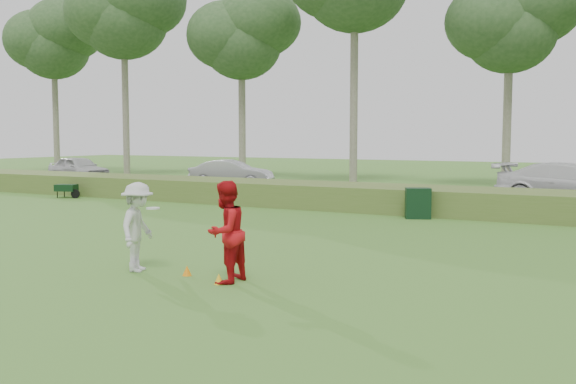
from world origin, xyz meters
The scene contains 16 objects.
ground centered at (0.00, 0.00, 0.00)m, with size 120.00×120.00×0.00m, color #397025.
reed_strip centered at (0.00, 12.00, 0.45)m, with size 80.00×3.00×0.90m, color #4B6729.
park_road centered at (0.00, 17.00, 0.03)m, with size 80.00×6.00×0.06m, color #2D2D2D.
tree_0 centered at (-30.00, 23.50, 9.72)m, with size 6.76×6.76×13.00m.
tree_1 centered at (-22.00, 22.20, 10.85)m, with size 7.54×7.54×14.50m.
tree_2 centered at (-14.00, 24.00, 8.97)m, with size 6.50×6.50×12.00m.
tree_4 centered at (2.00, 24.50, 8.59)m, with size 6.24×6.24×11.50m.
player_white centered at (-0.97, -0.64, 0.91)m, with size 1.04×1.33×1.81m.
player_red centered at (1.17, -0.65, 0.96)m, with size 0.93×0.73×1.92m, color red.
cone_orange centered at (0.16, -0.52, 0.10)m, with size 0.18×0.18×0.20m, color orange.
cone_yellow centered at (1.13, -0.83, 0.10)m, with size 0.18×0.18×0.20m, color yellow.
utility_cabinet centered at (1.59, 10.20, 0.51)m, with size 0.82×0.51×1.02m, color black.
wheelbarrow centered at (-14.28, 9.83, 0.43)m, with size 1.26×0.81×0.60m.
car_left centered at (-21.05, 17.04, 0.81)m, with size 1.78×4.41×1.50m, color silver.
car_mid centered at (-10.70, 17.68, 0.78)m, with size 1.52×4.35×1.43m, color silver.
car_right centered at (5.89, 16.02, 0.89)m, with size 2.32×5.72×1.66m, color silver.
Camera 1 is at (7.78, -10.54, 2.74)m, focal length 40.00 mm.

